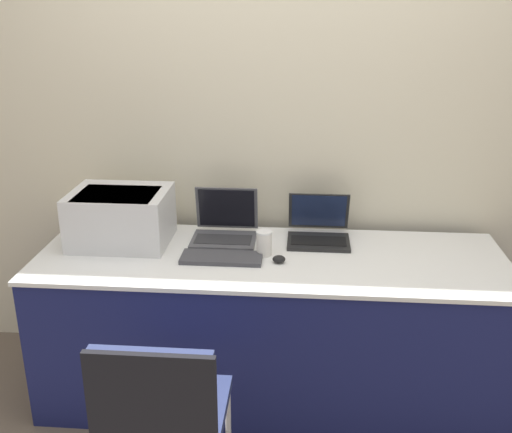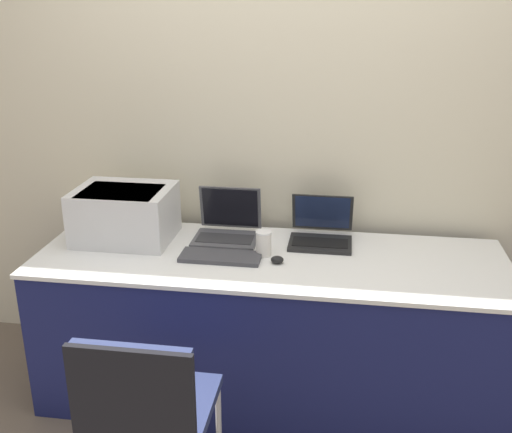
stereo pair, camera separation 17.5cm
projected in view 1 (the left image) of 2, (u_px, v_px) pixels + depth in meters
wall_back at (277, 119)px, 3.02m from camera, size 8.00×0.05×2.60m
table at (270, 326)px, 2.91m from camera, size 2.18×0.74×0.75m
printer at (121, 215)px, 2.89m from camera, size 0.46×0.37×0.26m
laptop_left at (225, 228)px, 2.97m from camera, size 0.31×0.28×0.24m
laptop_right at (319, 230)px, 2.95m from camera, size 0.30×0.30×0.22m
external_keyboard at (222, 258)px, 2.74m from camera, size 0.37×0.15×0.02m
coffee_cup at (264, 243)px, 2.77m from camera, size 0.07×0.07×0.12m
mouse at (279, 259)px, 2.71m from camera, size 0.06×0.05×0.03m
chair at (162, 413)px, 2.05m from camera, size 0.42×0.47×0.85m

